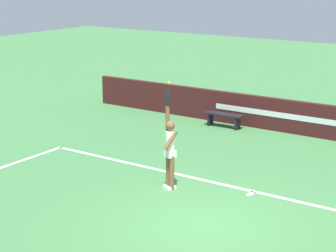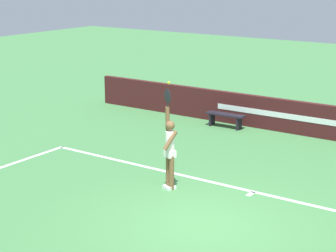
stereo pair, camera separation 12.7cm
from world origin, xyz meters
name	(u,v)px [view 2 (the right image)]	position (x,y,z in m)	size (l,w,h in m)	color
ground_plane	(205,224)	(0.00, 0.00, 0.00)	(60.00, 60.00, 0.00)	#407942
court_lines	(185,237)	(0.00, -0.74, 0.00)	(12.50, 6.00, 0.00)	white
back_wall	(334,123)	(0.00, 7.39, 0.52)	(17.85, 0.20, 1.04)	#3D1617
tennis_player	(170,148)	(-1.73, 1.25, 0.98)	(0.45, 0.44, 2.39)	brown
tennis_ball	(169,83)	(-1.80, 1.30, 2.51)	(0.07, 0.07, 0.07)	#CDE12C
courtside_bench_near	(225,117)	(-3.37, 6.80, 0.34)	(1.31, 0.39, 0.46)	black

